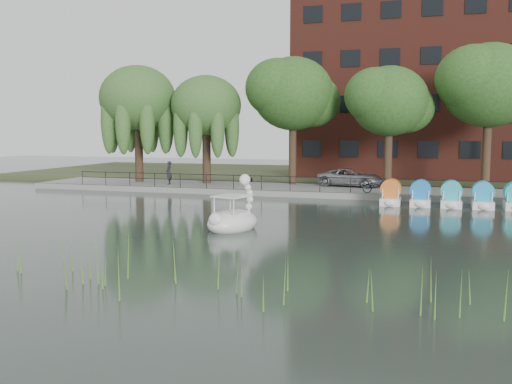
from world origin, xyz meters
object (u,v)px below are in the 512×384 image
at_px(minivan, 351,176).
at_px(pedestrian, 169,171).
at_px(swan_boat, 233,218).
at_px(bicycle, 376,185).

height_order(minivan, pedestrian, pedestrian).
distance_m(minivan, swan_boat, 17.43).
bearing_deg(minivan, bicycle, -142.48).
bearing_deg(minivan, pedestrian, 109.87).
bearing_deg(swan_boat, minivan, 97.42).
relative_size(minivan, pedestrian, 2.71).
distance_m(minivan, pedestrian, 13.41).
relative_size(bicycle, swan_boat, 0.53).
xyz_separation_m(minivan, pedestrian, (-13.18, -2.46, 0.24)).
xyz_separation_m(pedestrian, swan_boat, (10.32, -14.72, -0.86)).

